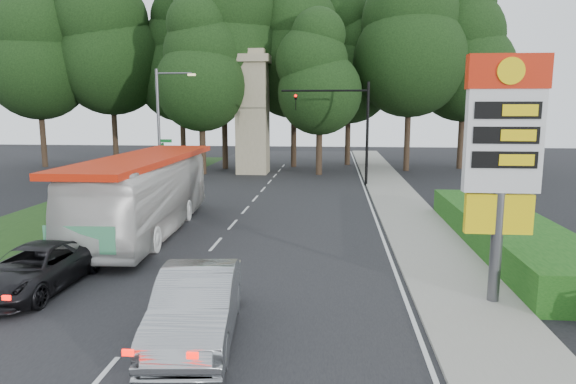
# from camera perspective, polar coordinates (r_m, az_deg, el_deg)

# --- Properties ---
(ground) EXTENTS (120.00, 120.00, 0.00)m
(ground) POSITION_cam_1_polar(r_m,az_deg,el_deg) (14.15, -15.09, -13.70)
(ground) COLOR black
(ground) RESTS_ON ground
(road_surface) EXTENTS (14.00, 80.00, 0.02)m
(road_surface) POSITION_cam_1_polar(r_m,az_deg,el_deg) (25.23, -5.73, -3.15)
(road_surface) COLOR black
(road_surface) RESTS_ON ground
(sidewalk_right) EXTENTS (3.00, 80.00, 0.12)m
(sidewalk_right) POSITION_cam_1_polar(r_m,az_deg,el_deg) (25.08, 13.75, -3.34)
(sidewalk_right) COLOR gray
(sidewalk_right) RESTS_ON ground
(grass_verge_left) EXTENTS (5.00, 50.00, 0.02)m
(grass_verge_left) POSITION_cam_1_polar(r_m,az_deg,el_deg) (33.79, -19.80, -0.45)
(grass_verge_left) COLOR #193814
(grass_verge_left) RESTS_ON ground
(hedge) EXTENTS (3.00, 14.00, 1.20)m
(hedge) POSITION_cam_1_polar(r_m,az_deg,el_deg) (21.86, 23.19, -4.26)
(hedge) COLOR #164712
(hedge) RESTS_ON ground
(gas_station_pylon) EXTENTS (2.10, 0.45, 6.85)m
(gas_station_pylon) POSITION_cam_1_polar(r_m,az_deg,el_deg) (14.91, 22.80, 4.72)
(gas_station_pylon) COLOR #59595E
(gas_station_pylon) RESTS_ON ground
(traffic_signal_mast) EXTENTS (6.10, 0.35, 7.20)m
(traffic_signal_mast) POSITION_cam_1_polar(r_m,az_deg,el_deg) (36.20, 6.74, 8.08)
(traffic_signal_mast) COLOR black
(traffic_signal_mast) RESTS_ON ground
(streetlight_signs) EXTENTS (2.75, 0.98, 8.00)m
(streetlight_signs) POSITION_cam_1_polar(r_m,az_deg,el_deg) (36.14, -13.87, 7.50)
(streetlight_signs) COLOR #59595E
(streetlight_signs) RESTS_ON ground
(monument) EXTENTS (3.00, 3.00, 10.05)m
(monument) POSITION_cam_1_polar(r_m,az_deg,el_deg) (42.71, -3.96, 8.90)
(monument) COLOR gray
(monument) RESTS_ON ground
(tree_far_west) EXTENTS (8.96, 8.96, 17.60)m
(tree_far_west) POSITION_cam_1_polar(r_m,az_deg,el_deg) (52.73, -26.19, 14.15)
(tree_far_west) COLOR #2D2116
(tree_far_west) RESTS_ON ground
(tree_west_mid) EXTENTS (9.80, 9.80, 19.25)m
(tree_west_mid) POSITION_cam_1_polar(r_m,az_deg,el_deg) (51.89, -19.19, 15.79)
(tree_west_mid) COLOR #2D2116
(tree_west_mid) RESTS_ON ground
(tree_west_near) EXTENTS (8.40, 8.40, 16.50)m
(tree_west_near) POSITION_cam_1_polar(r_m,az_deg,el_deg) (51.53, -11.86, 14.28)
(tree_west_near) COLOR #2D2116
(tree_west_near) RESTS_ON ground
(tree_center_left) EXTENTS (10.08, 10.08, 19.80)m
(tree_center_left) POSITION_cam_1_polar(r_m,az_deg,el_deg) (46.67, -7.27, 17.41)
(tree_center_left) COLOR #2D2116
(tree_center_left) RESTS_ON ground
(tree_center_right) EXTENTS (9.24, 9.24, 18.15)m
(tree_center_right) POSITION_cam_1_polar(r_m,az_deg,el_deg) (47.65, 0.65, 16.10)
(tree_center_right) COLOR #2D2116
(tree_center_right) RESTS_ON ground
(tree_east_near) EXTENTS (8.12, 8.12, 15.95)m
(tree_east_near) POSITION_cam_1_polar(r_m,az_deg,el_deg) (49.38, 6.81, 14.24)
(tree_east_near) COLOR #2D2116
(tree_east_near) RESTS_ON ground
(tree_east_mid) EXTENTS (9.52, 9.52, 18.70)m
(tree_east_mid) POSITION_cam_1_polar(r_m,az_deg,el_deg) (46.00, 13.51, 16.51)
(tree_east_mid) COLOR #2D2116
(tree_east_mid) RESTS_ON ground
(tree_far_east) EXTENTS (8.68, 8.68, 17.05)m
(tree_far_east) POSITION_cam_1_polar(r_m,az_deg,el_deg) (48.76, 19.13, 14.65)
(tree_far_east) COLOR #2D2116
(tree_far_east) RESTS_ON ground
(tree_monument_left) EXTENTS (7.28, 7.28, 14.30)m
(tree_monument_left) POSITION_cam_1_polar(r_m,az_deg,el_deg) (42.66, -9.70, 13.59)
(tree_monument_left) COLOR #2D2116
(tree_monument_left) RESTS_ON ground
(tree_monument_right) EXTENTS (6.72, 6.72, 13.20)m
(tree_monument_right) POSITION_cam_1_polar(r_m,az_deg,el_deg) (41.77, 3.55, 12.88)
(tree_monument_right) COLOR #2D2116
(tree_monument_right) RESTS_ON ground
(transit_bus) EXTENTS (3.60, 12.33, 3.39)m
(transit_bus) POSITION_cam_1_polar(r_m,az_deg,el_deg) (23.27, -15.56, -0.28)
(transit_bus) COLOR silver
(transit_bus) RESTS_ON ground
(sedan_silver) EXTENTS (2.31, 5.25, 1.68)m
(sedan_silver) POSITION_cam_1_polar(r_m,az_deg,el_deg) (12.62, -10.11, -12.31)
(sedan_silver) COLOR #94979B
(sedan_silver) RESTS_ON ground
(suv_charcoal) EXTENTS (2.39, 4.94, 1.36)m
(suv_charcoal) POSITION_cam_1_polar(r_m,az_deg,el_deg) (17.36, -26.41, -7.65)
(suv_charcoal) COLOR black
(suv_charcoal) RESTS_ON ground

